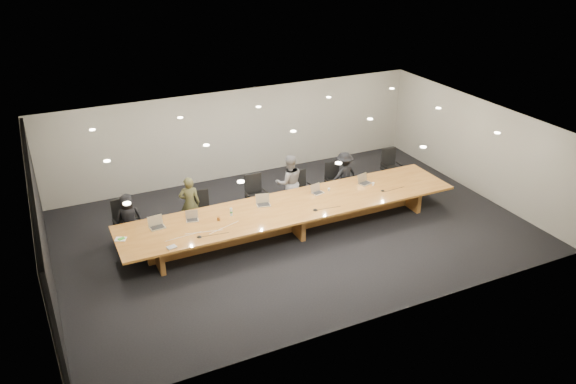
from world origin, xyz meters
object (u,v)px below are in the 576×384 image
person_d (344,175)px  laptop_b (192,216)px  mic_right (383,190)px  person_b (190,203)px  mic_center (315,210)px  mic_left (199,237)px  chair_right (335,180)px  paper_cup_near (329,189)px  person_a (129,219)px  person_c (289,182)px  laptop_d (318,189)px  laptop_a (157,223)px  chair_left (202,210)px  av_box (172,247)px  water_bottle (231,212)px  chair_mid_right (304,189)px  chair_far_left (126,222)px  chair_mid_left (256,195)px  laptop_e (365,179)px  amber_mug (218,219)px  conference_table (293,213)px  chair_far_right (391,167)px  paper_cup_far (373,184)px  laptop_c (263,200)px

person_d → laptop_b: 4.92m
mic_right → person_b: bearing=162.9°
mic_center → mic_left: bearing=-179.2°
chair_right → paper_cup_near: 1.24m
person_a → mic_left: size_ratio=10.40×
person_c → laptop_d: size_ratio=5.18×
laptop_d → laptop_a: bearing=167.6°
laptop_b → chair_left: bearing=72.2°
mic_left → mic_right: bearing=2.8°
chair_left → av_box: (-1.28, -1.89, 0.24)m
person_c → water_bottle: 2.34m
chair_mid_right → chair_right: 1.08m
chair_far_left → chair_left: bearing=-12.7°
av_box → mic_center: 3.78m
chair_mid_left → paper_cup_near: size_ratio=14.43×
laptop_e → chair_mid_left: bearing=146.5°
water_bottle → amber_mug: bearing=-163.8°
conference_table → person_a: bearing=162.5°
person_c → av_box: size_ratio=7.87×
chair_far_left → chair_far_right: size_ratio=1.01×
person_c → laptop_d: person_c is taller
water_bottle → paper_cup_far: 4.18m
paper_cup_far → person_a: bearing=170.4°
paper_cup_near → chair_far_left: bearing=170.2°
chair_left → chair_mid_right: (3.03, 0.04, -0.00)m
laptop_e → mic_center: bearing=-172.6°
laptop_e → mic_right: laptop_e is taller
chair_left → chair_mid_left: bearing=15.4°
paper_cup_far → mic_left: 5.26m
person_b → person_c: size_ratio=0.92×
person_b → person_c: bearing=-168.7°
laptop_d → paper_cup_far: size_ratio=3.83×
paper_cup_far → chair_right: bearing=115.1°
person_c → mic_center: 1.69m
chair_mid_right → mic_left: chair_mid_right is taller
chair_far_left → chair_mid_right: 4.97m
person_c → mic_left: size_ratio=12.75×
chair_mid_right → chair_right: bearing=-6.2°
person_d → mic_center: (-1.84, -1.70, 0.07)m
chair_left → person_d: (4.34, 0.06, 0.17)m
laptop_c → conference_table: bearing=-13.9°
laptop_c → av_box: (-2.69, -1.05, -0.12)m
chair_right → mic_left: (-4.67, -1.85, 0.24)m
chair_mid_left → chair_right: size_ratio=1.09×
laptop_a → chair_left: bearing=26.1°
laptop_a → chair_right: bearing=4.7°
laptop_b → chair_mid_left: bearing=37.9°
chair_far_right → paper_cup_near: bearing=-154.9°
person_d → mic_center: bearing=36.1°
paper_cup_far → av_box: bearing=-171.6°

